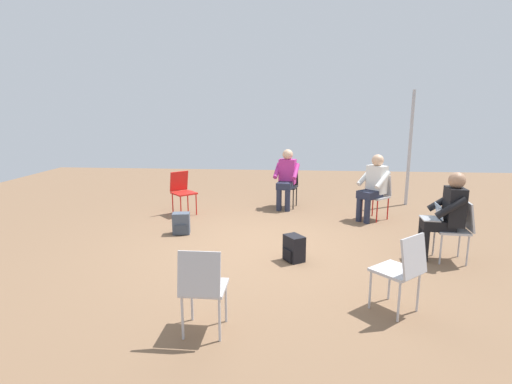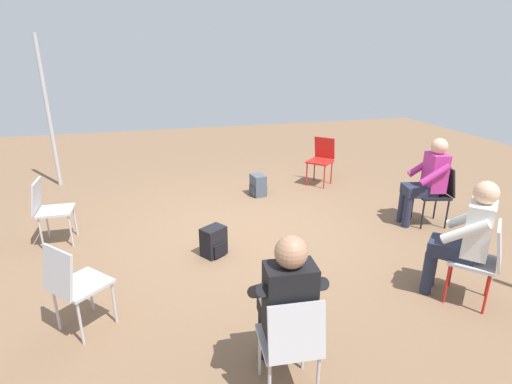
{
  "view_description": "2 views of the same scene",
  "coord_description": "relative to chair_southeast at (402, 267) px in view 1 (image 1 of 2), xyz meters",
  "views": [
    {
      "loc": [
        0.43,
        -5.82,
        2.06
      ],
      "look_at": [
        -0.08,
        0.19,
        0.81
      ],
      "focal_mm": 28.0,
      "sensor_mm": 36.0,
      "label": 1
    },
    {
      "loc": [
        4.79,
        -1.17,
        2.36
      ],
      "look_at": [
        0.24,
        0.04,
        0.66
      ],
      "focal_mm": 28.0,
      "sensor_mm": 36.0,
      "label": 2
    }
  ],
  "objects": [
    {
      "name": "person_in_magenta",
      "position": [
        -1.22,
        4.37,
        0.2
      ],
      "size": [
        0.56,
        0.57,
        1.24
      ],
      "rotation": [
        0.0,
        0.0,
        2.93
      ],
      "color": "#23283D",
      "rests_on": "ground"
    },
    {
      "name": "backpack_by_empty_chair",
      "position": [
        -1.07,
        1.36,
        -0.34
      ],
      "size": [
        0.32,
        0.34,
        0.36
      ],
      "rotation": [
        0.0,
        0.0,
        5.3
      ],
      "color": "black",
      "rests_on": "ground"
    },
    {
      "name": "person_with_laptop",
      "position": [
        0.98,
        1.56,
        0.2
      ],
      "size": [
        0.54,
        0.52,
        1.24
      ],
      "rotation": [
        0.0,
        0.0,
        1.5
      ],
      "color": "black",
      "rests_on": "ground"
    },
    {
      "name": "chair_south",
      "position": [
        -1.92,
        -0.57,
        0.0
      ],
      "size": [
        0.4,
        0.44,
        0.85
      ],
      "rotation": [
        0.0,
        0.0,
        -0.01
      ],
      "color": "#B7B7BC",
      "rests_on": "ground"
    },
    {
      "name": "chair_east",
      "position": [
        1.15,
        1.54,
        0.0
      ],
      "size": [
        0.46,
        0.43,
        0.85
      ],
      "rotation": [
        0.0,
        0.0,
        1.5
      ],
      "color": "#B7B7BC",
      "rests_on": "ground"
    },
    {
      "name": "person_in_white",
      "position": [
        0.41,
        3.57,
        0.2
      ],
      "size": [
        0.63,
        0.63,
        1.24
      ],
      "rotation": [
        0.0,
        0.0,
        2.32
      ],
      "color": "#23283D",
      "rests_on": "ground"
    },
    {
      "name": "chair_northwest",
      "position": [
        -3.27,
        3.71,
        0.0
      ],
      "size": [
        0.58,
        0.59,
        0.85
      ],
      "rotation": [
        0.0,
        0.0,
        -2.39
      ],
      "color": "red",
      "rests_on": "ground"
    },
    {
      "name": "chair_southeast",
      "position": [
        0.0,
        0.0,
        0.0
      ],
      "size": [
        0.58,
        0.59,
        0.85
      ],
      "rotation": [
        0.0,
        0.0,
        0.74
      ],
      "color": "#B7B7BC",
      "rests_on": "ground"
    },
    {
      "name": "ground_plane",
      "position": [
        -1.58,
        1.92,
        -0.5
      ],
      "size": [
        15.64,
        15.64,
        0.0
      ],
      "primitive_type": "plane",
      "color": "brown"
    },
    {
      "name": "backpack_near_laptop_user",
      "position": [
        -2.95,
        2.42,
        -0.34
      ],
      "size": [
        0.31,
        0.28,
        0.36
      ],
      "rotation": [
        0.0,
        0.0,
        3.31
      ],
      "color": "#475160",
      "rests_on": "ground"
    },
    {
      "name": "tent_pole_near",
      "position": [
        1.41,
        4.91,
        0.73
      ],
      "size": [
        0.07,
        0.07,
        2.46
      ],
      "primitive_type": "cylinder",
      "color": "#B2B2B7",
      "rests_on": "ground"
    },
    {
      "name": "chair_northeast",
      "position": [
        0.53,
        3.68,
        0.0
      ],
      "size": [
        0.59,
        0.58,
        0.85
      ],
      "rotation": [
        0.0,
        0.0,
        2.32
      ],
      "color": "#B7B7BC",
      "rests_on": "ground"
    },
    {
      "name": "chair_north",
      "position": [
        -1.18,
        4.53,
        0.0
      ],
      "size": [
        0.48,
        0.51,
        0.85
      ],
      "rotation": [
        0.0,
        0.0,
        2.93
      ],
      "color": "black",
      "rests_on": "ground"
    }
  ]
}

